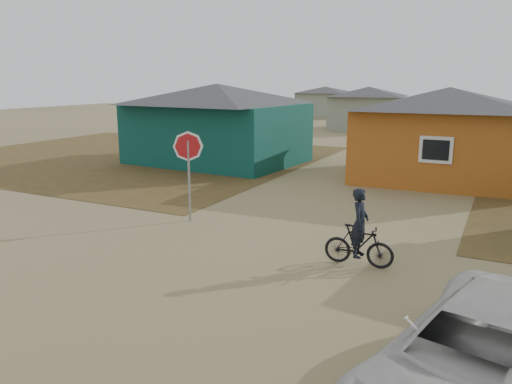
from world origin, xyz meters
The scene contains 9 objects.
ground centered at (0.00, 0.00, 0.00)m, with size 120.00×120.00×0.00m, color #8C7B50.
grass_nw centered at (-14.00, 13.00, 0.01)m, with size 20.00×18.00×0.00m, color brown.
house_teal centered at (-8.50, 13.50, 2.05)m, with size 8.93×7.08×4.00m.
house_yellow centered at (2.50, 14.00, 2.00)m, with size 7.72×6.76×3.90m.
house_pale_west centered at (-6.00, 34.00, 1.86)m, with size 7.04×6.15×3.60m.
house_pale_north centered at (-14.00, 46.00, 1.75)m, with size 6.28×5.81×3.40m.
stop_sign centered at (-3.55, 3.67, 1.99)m, with size 0.88×0.21×2.73m.
cyclist centered at (2.03, 2.31, 0.66)m, with size 1.63×0.59×1.82m.
vehicle centered at (4.98, -2.26, 0.75)m, with size 2.49×5.40×1.50m, color silver.
Camera 1 is at (4.84, -8.48, 4.22)m, focal length 35.00 mm.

